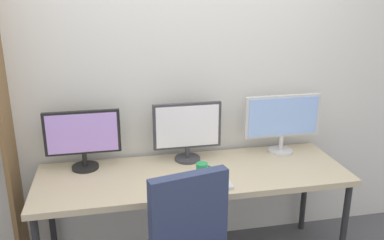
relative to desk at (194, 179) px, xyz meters
name	(u,v)px	position (x,y,z in m)	size (l,w,h in m)	color
wall_back	(182,77)	(0.00, 0.42, 0.61)	(4.45, 0.10, 2.60)	silver
desk	(194,179)	(0.00, 0.00, 0.00)	(2.05, 0.68, 0.74)	tan
monitor_left	(83,137)	(-0.71, 0.21, 0.28)	(0.50, 0.18, 0.41)	black
monitor_center	(187,130)	(0.00, 0.21, 0.28)	(0.48, 0.18, 0.42)	#38383D
monitor_right	(282,120)	(0.71, 0.21, 0.31)	(0.57, 0.18, 0.44)	silver
keyboard_main	(201,187)	(0.00, -0.23, 0.06)	(0.38, 0.13, 0.02)	silver
computer_mouse	(156,186)	(-0.27, -0.18, 0.07)	(0.06, 0.10, 0.03)	silver
coffee_mug	(202,170)	(0.04, -0.07, 0.10)	(0.11, 0.08, 0.09)	#1E8C4C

